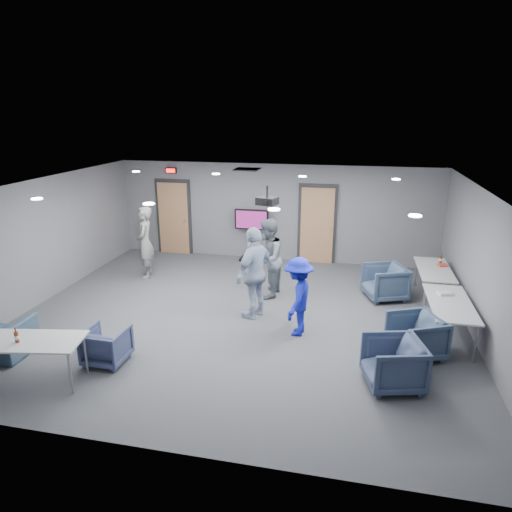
% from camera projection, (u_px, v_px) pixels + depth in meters
% --- Properties ---
extents(floor, '(9.00, 9.00, 0.00)m').
position_uv_depth(floor, '(240.00, 317.00, 9.45)').
color(floor, '#3B3E43').
rests_on(floor, ground).
extents(ceiling, '(9.00, 9.00, 0.00)m').
position_uv_depth(ceiling, '(239.00, 187.00, 8.63)').
color(ceiling, silver).
rests_on(ceiling, wall_back).
extents(wall_back, '(9.00, 0.02, 2.70)m').
position_uv_depth(wall_back, '(275.00, 213.00, 12.76)').
color(wall_back, slate).
rests_on(wall_back, floor).
extents(wall_front, '(9.00, 0.02, 2.70)m').
position_uv_depth(wall_front, '(155.00, 356.00, 5.32)').
color(wall_front, slate).
rests_on(wall_front, floor).
extents(wall_left, '(0.02, 8.00, 2.70)m').
position_uv_depth(wall_left, '(40.00, 242.00, 9.95)').
color(wall_left, slate).
rests_on(wall_left, floor).
extents(wall_right, '(0.02, 8.00, 2.70)m').
position_uv_depth(wall_right, '(484.00, 271.00, 8.13)').
color(wall_right, slate).
rests_on(wall_right, floor).
extents(door_left, '(1.06, 0.17, 2.24)m').
position_uv_depth(door_left, '(174.00, 218.00, 13.41)').
color(door_left, black).
rests_on(door_left, wall_back).
extents(door_right, '(1.06, 0.17, 2.24)m').
position_uv_depth(door_right, '(317.00, 225.00, 12.56)').
color(door_right, black).
rests_on(door_right, wall_back).
extents(exit_sign, '(0.32, 0.08, 0.16)m').
position_uv_depth(exit_sign, '(171.00, 170.00, 12.97)').
color(exit_sign, black).
rests_on(exit_sign, wall_back).
extents(hvac_diffuser, '(0.60, 0.60, 0.03)m').
position_uv_depth(hvac_diffuser, '(247.00, 169.00, 11.34)').
color(hvac_diffuser, black).
rests_on(hvac_diffuser, ceiling).
extents(downlights, '(6.18, 3.78, 0.02)m').
position_uv_depth(downlights, '(239.00, 188.00, 8.63)').
color(downlights, white).
rests_on(downlights, ceiling).
extents(person_a, '(0.61, 0.76, 1.82)m').
position_uv_depth(person_a, '(145.00, 243.00, 11.46)').
color(person_a, gray).
rests_on(person_a, floor).
extents(person_b, '(0.74, 0.92, 1.82)m').
position_uv_depth(person_b, '(267.00, 259.00, 10.23)').
color(person_b, slate).
rests_on(person_b, floor).
extents(person_c, '(0.89, 1.21, 1.90)m').
position_uv_depth(person_c, '(255.00, 273.00, 9.22)').
color(person_c, '#99ABC4').
rests_on(person_c, floor).
extents(person_d, '(0.67, 1.04, 1.52)m').
position_uv_depth(person_d, '(298.00, 297.00, 8.53)').
color(person_d, '#1922A8').
rests_on(person_d, floor).
extents(chair_right_a, '(1.10, 1.09, 0.78)m').
position_uv_depth(chair_right_a, '(385.00, 282.00, 10.27)').
color(chair_right_a, '#394962').
rests_on(chair_right_a, floor).
extents(chair_right_b, '(1.08, 1.07, 0.75)m').
position_uv_depth(chair_right_b, '(416.00, 336.00, 7.85)').
color(chair_right_b, '#3A4B64').
rests_on(chair_right_b, floor).
extents(chair_right_c, '(1.02, 1.01, 0.77)m').
position_uv_depth(chair_right_c, '(393.00, 364.00, 6.98)').
color(chair_right_c, '#384562').
rests_on(chair_right_c, floor).
extents(chair_front_a, '(0.68, 0.70, 0.63)m').
position_uv_depth(chair_front_a, '(107.00, 345.00, 7.67)').
color(chair_front_a, '#3D4669').
rests_on(chair_front_a, floor).
extents(table_right_a, '(0.70, 1.69, 0.73)m').
position_uv_depth(table_right_a, '(434.00, 271.00, 10.14)').
color(table_right_a, '#BBBEC0').
rests_on(table_right_a, floor).
extents(table_right_b, '(0.75, 1.81, 0.73)m').
position_uv_depth(table_right_b, '(450.00, 304.00, 8.37)').
color(table_right_b, '#BBBEC0').
rests_on(table_right_b, floor).
extents(table_front_left, '(1.88, 1.05, 0.73)m').
position_uv_depth(table_front_left, '(24.00, 343.00, 6.99)').
color(table_front_left, '#BBBEC0').
rests_on(table_front_left, floor).
extents(bottle_front, '(0.07, 0.07, 0.25)m').
position_uv_depth(bottle_front, '(17.00, 337.00, 6.88)').
color(bottle_front, '#612610').
rests_on(bottle_front, table_front_left).
extents(bottle_right, '(0.06, 0.06, 0.23)m').
position_uv_depth(bottle_right, '(441.00, 259.00, 10.47)').
color(bottle_right, '#612610').
rests_on(bottle_right, table_right_a).
extents(snack_box, '(0.24, 0.19, 0.05)m').
position_uv_depth(snack_box, '(442.00, 265.00, 10.28)').
color(snack_box, '#BB402E').
rests_on(snack_box, table_right_a).
extents(wrapper, '(0.29, 0.24, 0.06)m').
position_uv_depth(wrapper, '(445.00, 293.00, 8.69)').
color(wrapper, silver).
rests_on(wrapper, table_right_b).
extents(tv_stand, '(0.96, 0.46, 1.47)m').
position_uv_depth(tv_stand, '(252.00, 232.00, 12.81)').
color(tv_stand, black).
rests_on(tv_stand, floor).
extents(projector, '(0.44, 0.40, 0.36)m').
position_uv_depth(projector, '(267.00, 201.00, 8.89)').
color(projector, black).
rests_on(projector, ceiling).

